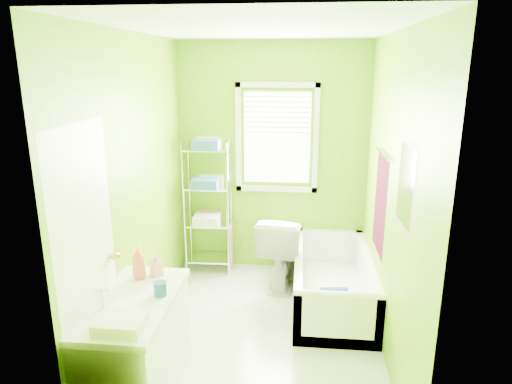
# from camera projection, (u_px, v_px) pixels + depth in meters

# --- Properties ---
(ground) EXTENTS (2.90, 2.90, 0.00)m
(ground) POSITION_uv_depth(u_px,v_px,m) (260.00, 333.00, 4.12)
(ground) COLOR silver
(ground) RESTS_ON ground
(room_envelope) EXTENTS (2.14, 2.94, 2.62)m
(room_envelope) POSITION_uv_depth(u_px,v_px,m) (261.00, 166.00, 3.70)
(room_envelope) COLOR #649907
(room_envelope) RESTS_ON ground
(window) EXTENTS (0.92, 0.05, 1.22)m
(window) POSITION_uv_depth(u_px,v_px,m) (277.00, 133.00, 5.04)
(window) COLOR white
(window) RESTS_ON ground
(door) EXTENTS (0.09, 0.80, 2.00)m
(door) POSITION_uv_depth(u_px,v_px,m) (90.00, 276.00, 2.99)
(door) COLOR white
(door) RESTS_ON ground
(right_wall_decor) EXTENTS (0.04, 1.48, 1.17)m
(right_wall_decor) POSITION_uv_depth(u_px,v_px,m) (389.00, 197.00, 3.64)
(right_wall_decor) COLOR #3C0618
(right_wall_decor) RESTS_ON ground
(bathtub) EXTENTS (0.76, 1.63, 0.53)m
(bathtub) POSITION_uv_depth(u_px,v_px,m) (332.00, 289.00, 4.58)
(bathtub) COLOR white
(bathtub) RESTS_ON ground
(toilet) EXTENTS (0.56, 0.85, 0.81)m
(toilet) POSITION_uv_depth(u_px,v_px,m) (283.00, 249.00, 4.96)
(toilet) COLOR white
(toilet) RESTS_ON ground
(vanity) EXTENTS (0.54, 1.04, 1.04)m
(vanity) POSITION_uv_depth(u_px,v_px,m) (137.00, 346.00, 3.22)
(vanity) COLOR white
(vanity) RESTS_ON ground
(wire_shelf_unit) EXTENTS (0.53, 0.42, 1.56)m
(wire_shelf_unit) POSITION_uv_depth(u_px,v_px,m) (209.00, 192.00, 5.16)
(wire_shelf_unit) COLOR silver
(wire_shelf_unit) RESTS_ON ground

